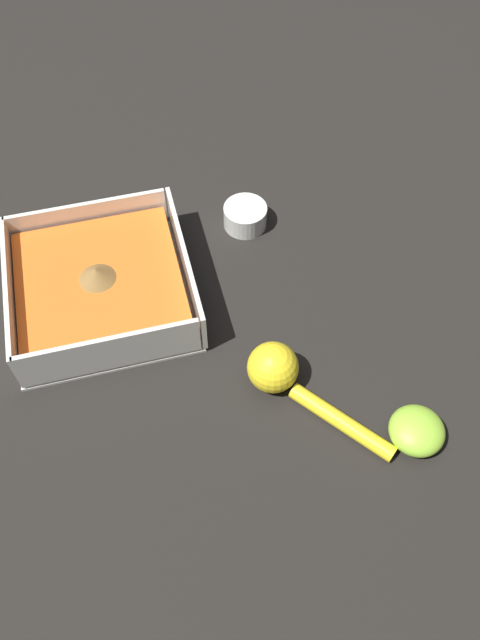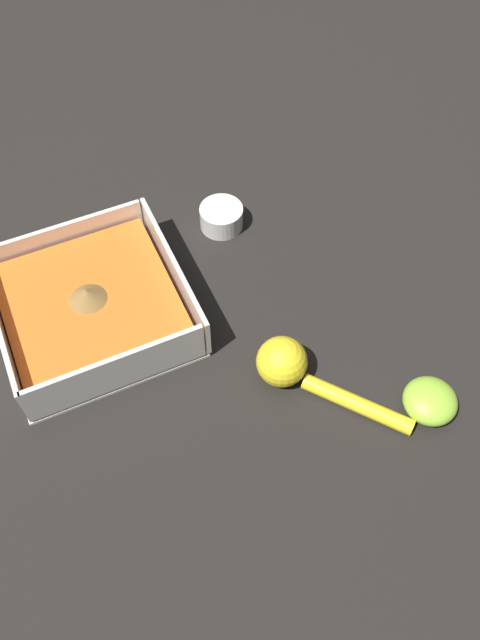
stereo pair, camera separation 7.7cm
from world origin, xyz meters
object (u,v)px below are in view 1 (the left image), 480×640
(spice_bowl, at_px, (245,217))
(lemon_squeezer, at_px, (285,377))
(square_dish, at_px, (103,288))
(lemon_half, at_px, (417,431))

(spice_bowl, height_order, lemon_squeezer, lemon_squeezer)
(square_dish, distance_m, lemon_half, 0.43)
(spice_bowl, bearing_deg, square_dish, 111.52)
(lemon_squeezer, bearing_deg, spice_bowl, -43.13)
(spice_bowl, relative_size, lemon_squeezer, 0.37)
(square_dish, bearing_deg, spice_bowl, -68.48)
(lemon_half, bearing_deg, square_dish, 47.96)
(lemon_squeezer, distance_m, lemon_half, 0.16)
(square_dish, bearing_deg, lemon_squeezer, -134.47)
(lemon_half, bearing_deg, lemon_squeezer, 52.02)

